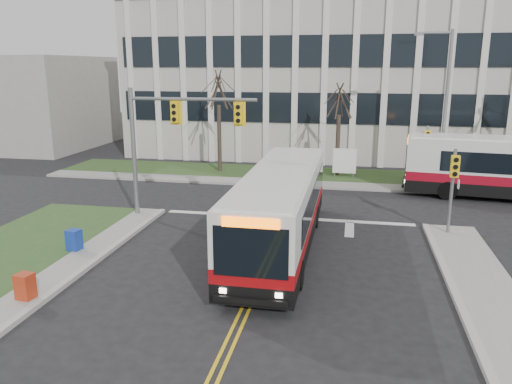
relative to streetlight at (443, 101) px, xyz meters
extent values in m
plane|color=black|center=(-8.03, -16.20, -5.19)|extent=(120.00, 120.00, 0.00)
cube|color=#9E9B93|center=(-3.03, -1.00, -5.12)|extent=(44.00, 1.60, 0.14)
cube|color=#2C4C20|center=(-3.03, 1.80, -5.13)|extent=(44.00, 5.00, 0.12)
cube|color=#B6B1A8|center=(-3.03, 13.80, 0.81)|extent=(40.00, 16.00, 12.00)
cube|color=#9E9B93|center=(-34.03, 9.80, -1.19)|extent=(12.00, 12.00, 8.00)
cylinder|color=slate|center=(-15.33, -9.00, -2.09)|extent=(0.22, 0.22, 6.20)
cylinder|color=slate|center=(-12.33, -9.00, 0.51)|extent=(6.00, 0.16, 0.16)
cube|color=yellow|center=(-13.13, -9.15, -0.09)|extent=(0.34, 0.24, 0.92)
cube|color=yellow|center=(-10.13, -9.15, -0.09)|extent=(0.34, 0.24, 0.92)
cylinder|color=slate|center=(-0.83, -9.20, -3.29)|extent=(0.14, 0.14, 3.80)
cube|color=yellow|center=(-0.83, -9.40, -2.09)|extent=(0.34, 0.24, 0.92)
cylinder|color=slate|center=(-0.83, -0.70, -3.29)|extent=(0.14, 0.14, 3.80)
cube|color=yellow|center=(-0.83, -0.90, -2.09)|extent=(0.34, 0.24, 0.92)
cylinder|color=slate|center=(0.17, 0.00, -0.59)|extent=(0.20, 0.20, 9.20)
cylinder|color=slate|center=(-0.73, 0.00, 3.81)|extent=(1.80, 0.14, 0.14)
cube|color=slate|center=(-1.63, 0.00, 3.76)|extent=(0.50, 0.25, 0.18)
cylinder|color=slate|center=(-6.13, 1.30, -4.69)|extent=(0.08, 0.08, 1.00)
cylinder|color=slate|center=(-4.93, 1.30, -4.69)|extent=(0.08, 0.08, 1.00)
cube|color=white|center=(-5.53, 1.30, -3.99)|extent=(1.50, 0.12, 1.60)
cylinder|color=#42352B|center=(-14.03, 1.80, -2.88)|extent=(0.28, 0.28, 4.62)
cylinder|color=#42352B|center=(-6.03, 2.00, -3.15)|extent=(0.28, 0.28, 4.09)
cube|color=#163397|center=(-15.64, -14.22, -4.72)|extent=(0.57, 0.53, 0.95)
cube|color=#A82F15|center=(-14.83, -18.41, -4.72)|extent=(0.56, 0.52, 0.95)
camera|label=1|loc=(-5.08, -31.02, 1.96)|focal=35.00mm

